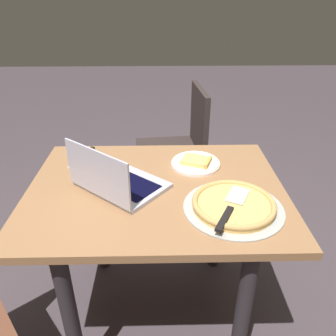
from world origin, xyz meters
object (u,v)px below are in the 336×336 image
Objects in this scene: laptop at (116,181)px; table_knife at (84,155)px; pizza_plate at (196,163)px; pizza_tray at (234,205)px; dining_table at (156,211)px; chair_far at (181,143)px.

laptop is 0.37m from table_knife.
pizza_tray is at bearing 107.33° from pizza_plate.
chair_far reaches higher than dining_table.
dining_table is 4.84× the size of table_knife.
chair_far is at bearing -107.94° from laptop.
dining_table is 1.17× the size of chair_far.
laptop is at bearing 30.30° from pizza_plate.
dining_table is 0.37m from pizza_tray.
table_knife is at bearing -35.13° from pizza_tray.
pizza_tray reaches higher than dining_table.
pizza_plate is at bearing -72.67° from pizza_tray.
pizza_plate is 0.60× the size of pizza_tray.
chair_far is at bearing -126.87° from table_knife.
pizza_plate reaches higher than table_knife.
chair_far reaches higher than pizza_plate.
laptop is at bearing 6.68° from dining_table.
dining_table is 1.01m from chair_far.
pizza_plate is at bearing 168.51° from table_knife.
table_knife is 0.24× the size of chair_far.
laptop is 1.94× the size of table_knife.
chair_far is (-0.52, -0.70, -0.26)m from table_knife.
pizza_tray is at bearing 144.87° from table_knife.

